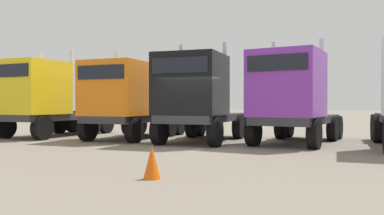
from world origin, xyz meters
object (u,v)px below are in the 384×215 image
object	(u,v)px
semi_truck_orange	(125,99)
traffic_cone_far	(152,162)
semi_truck_yellow	(42,97)
semi_truck_black	(197,97)
semi_truck_purple	(291,96)

from	to	relation	value
semi_truck_orange	traffic_cone_far	world-z (taller)	semi_truck_orange
semi_truck_yellow	semi_truck_orange	xyz separation A→B (m)	(4.26, -0.05, -0.09)
semi_truck_yellow	semi_truck_black	world-z (taller)	semi_truck_yellow
semi_truck_black	traffic_cone_far	xyz separation A→B (m)	(1.24, -7.68, -1.47)
semi_truck_black	traffic_cone_far	size ratio (longest dim) A/B	8.80
semi_truck_purple	traffic_cone_far	distance (m)	8.50
semi_truck_yellow	semi_truck_purple	size ratio (longest dim) A/B	0.97
semi_truck_black	semi_truck_purple	bearing A→B (deg)	98.59
semi_truck_orange	semi_truck_purple	distance (m)	7.04
semi_truck_orange	traffic_cone_far	size ratio (longest dim) A/B	8.51
semi_truck_orange	semi_truck_black	world-z (taller)	semi_truck_black
semi_truck_black	traffic_cone_far	world-z (taller)	semi_truck_black
semi_truck_black	semi_truck_purple	distance (m)	3.64
semi_truck_yellow	semi_truck_orange	world-z (taller)	semi_truck_yellow
semi_truck_black	traffic_cone_far	distance (m)	7.91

